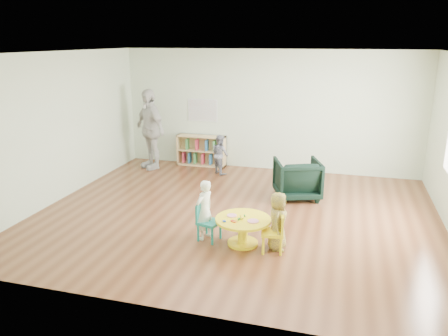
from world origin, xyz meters
name	(u,v)px	position (x,y,z in m)	size (l,w,h in m)	color
room	(238,109)	(0.01, 0.00, 1.89)	(7.10, 7.00, 2.80)	brown
activity_table	(243,226)	(0.38, -1.12, 0.29)	(0.84, 0.84, 0.47)	yellow
kid_chair_left	(207,220)	(-0.19, -1.11, 0.32)	(0.38, 0.38, 0.59)	#167C73
kid_chair_right	(275,231)	(0.89, -1.22, 0.32)	(0.37, 0.37, 0.59)	yellow
bookshelf	(201,151)	(-1.61, 2.86, 0.37)	(1.20, 0.30, 0.75)	tan
alphabet_poster	(203,110)	(-1.60, 2.98, 1.35)	(0.74, 0.01, 0.54)	white
armchair	(297,179)	(0.94, 1.15, 0.39)	(0.83, 0.85, 0.78)	black
child_left	(204,210)	(-0.24, -1.08, 0.48)	(0.35, 0.23, 0.95)	white
child_right	(278,221)	(0.91, -1.13, 0.44)	(0.43, 0.28, 0.89)	yellow
toddler	(220,154)	(-0.97, 2.30, 0.46)	(0.44, 0.35, 0.92)	#19223F
adult_caretaker	(150,129)	(-2.71, 2.31, 0.95)	(1.12, 0.47, 1.91)	silver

